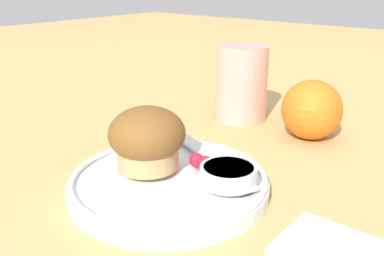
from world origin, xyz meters
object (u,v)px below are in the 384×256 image
(orange_fruit, at_px, (312,110))
(juice_glass, at_px, (241,83))
(muffin, at_px, (149,138))
(butter_knife, at_px, (207,157))

(orange_fruit, distance_m, juice_glass, 0.12)
(muffin, relative_size, juice_glass, 0.71)
(butter_knife, bearing_deg, juice_glass, 137.54)
(orange_fruit, bearing_deg, butter_knife, -101.87)
(orange_fruit, xyz_separation_m, juice_glass, (-0.12, 0.01, 0.02))
(juice_glass, bearing_deg, orange_fruit, -4.59)
(butter_knife, distance_m, juice_glass, 0.21)
(butter_knife, bearing_deg, orange_fruit, 102.50)
(muffin, height_order, butter_knife, muffin)
(muffin, distance_m, butter_knife, 0.07)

